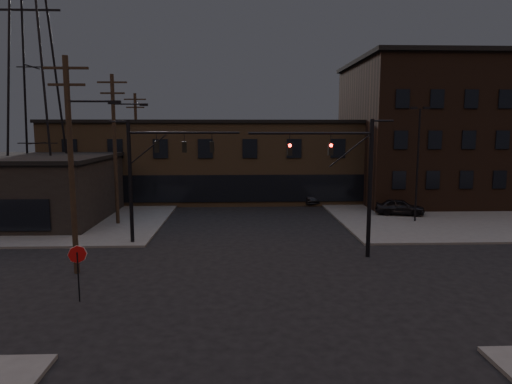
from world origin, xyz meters
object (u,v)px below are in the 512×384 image
parked_car_lot_b (445,200)px  car_crossing (304,195)px  stop_sign (78,260)px  traffic_signal_near (351,173)px  traffic_signal_far (150,167)px  parked_car_lot_a (400,207)px

parked_car_lot_b → car_crossing: car_crossing is taller
stop_sign → car_crossing: bearing=62.7°
stop_sign → traffic_signal_near: bearing=25.9°
traffic_signal_far → car_crossing: 20.70m
stop_sign → parked_car_lot_b: bearing=40.5°
stop_sign → car_crossing: 29.46m
traffic_signal_far → parked_car_lot_a: (19.40, 8.61, -4.17)m
parked_car_lot_b → traffic_signal_near: bearing=121.3°
traffic_signal_far → car_crossing: traffic_signal_far is taller
parked_car_lot_b → stop_sign: bearing=110.9°
traffic_signal_far → parked_car_lot_a: bearing=23.9°
stop_sign → parked_car_lot_a: bearing=42.0°
traffic_signal_near → car_crossing: traffic_signal_near is taller
traffic_signal_near → stop_sign: 15.17m
stop_sign → parked_car_lot_b: stop_sign is taller
traffic_signal_far → parked_car_lot_a: 21.64m
parked_car_lot_a → parked_car_lot_b: bearing=-40.5°
traffic_signal_far → parked_car_lot_b: (25.07, 12.52, -4.21)m
traffic_signal_near → traffic_signal_far: bearing=163.8°
traffic_signal_near → parked_car_lot_a: size_ratio=1.98×
parked_car_lot_a → stop_sign: bearing=146.8°
traffic_signal_near → traffic_signal_far: (-12.07, 3.50, 0.08)m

